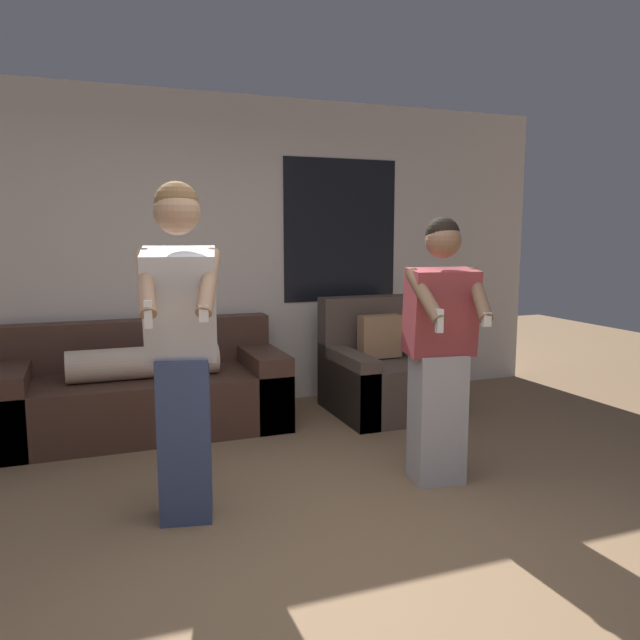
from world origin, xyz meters
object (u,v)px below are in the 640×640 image
Objects in this scene: couch at (144,392)px; person_left at (182,347)px; armchair at (380,375)px; person_right at (440,351)px.

couch is 1.20× the size of person_left.
person_right is (-0.34, -1.49, 0.50)m from armchair.
person_right is at bearing -102.88° from armchair.
armchair is 0.60× the size of person_right.
couch is at bearing 174.01° from armchair.
couch is 1.32× the size of person_right.
person_right reaches higher than couch.
couch is 1.95m from armchair.
person_left reaches higher than couch.
armchair is at bearing 38.23° from person_left.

